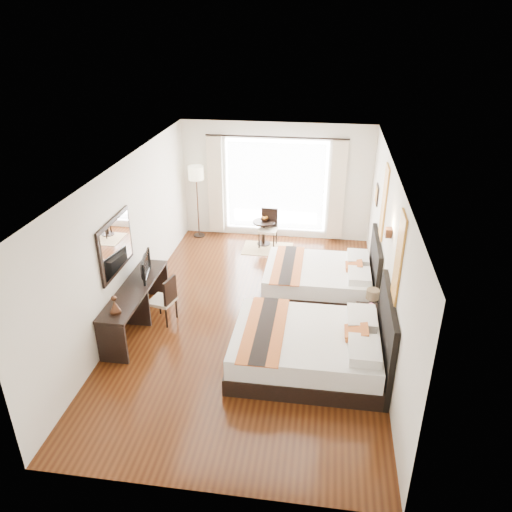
# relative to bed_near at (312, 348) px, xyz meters

# --- Properties ---
(floor) EXTENTS (4.50, 7.50, 0.01)m
(floor) POSITION_rel_bed_near_xyz_m (-1.13, 1.25, -0.35)
(floor) COLOR #37180A
(floor) RESTS_ON ground
(ceiling) EXTENTS (4.50, 7.50, 0.02)m
(ceiling) POSITION_rel_bed_near_xyz_m (-1.13, 1.25, 2.45)
(ceiling) COLOR white
(ceiling) RESTS_ON wall_headboard
(wall_headboard) EXTENTS (0.01, 7.50, 2.80)m
(wall_headboard) POSITION_rel_bed_near_xyz_m (1.12, 1.25, 1.06)
(wall_headboard) COLOR silver
(wall_headboard) RESTS_ON floor
(wall_desk) EXTENTS (0.01, 7.50, 2.80)m
(wall_desk) POSITION_rel_bed_near_xyz_m (-3.37, 1.25, 1.06)
(wall_desk) COLOR silver
(wall_desk) RESTS_ON floor
(wall_window) EXTENTS (4.50, 0.01, 2.80)m
(wall_window) POSITION_rel_bed_near_xyz_m (-1.13, 4.99, 1.06)
(wall_window) COLOR silver
(wall_window) RESTS_ON floor
(wall_entry) EXTENTS (4.50, 0.01, 2.80)m
(wall_entry) POSITION_rel_bed_near_xyz_m (-1.13, -2.50, 1.06)
(wall_entry) COLOR silver
(wall_entry) RESTS_ON floor
(window_glass) EXTENTS (2.40, 0.02, 2.20)m
(window_glass) POSITION_rel_bed_near_xyz_m (-1.13, 4.98, 0.96)
(window_glass) COLOR white
(window_glass) RESTS_ON wall_window
(sheer_curtain) EXTENTS (2.30, 0.02, 2.10)m
(sheer_curtain) POSITION_rel_bed_near_xyz_m (-1.13, 4.92, 0.96)
(sheer_curtain) COLOR white
(sheer_curtain) RESTS_ON wall_window
(drape_left) EXTENTS (0.35, 0.14, 2.35)m
(drape_left) POSITION_rel_bed_near_xyz_m (-2.58, 4.88, 0.94)
(drape_left) COLOR beige
(drape_left) RESTS_ON floor
(drape_right) EXTENTS (0.35, 0.14, 2.35)m
(drape_right) POSITION_rel_bed_near_xyz_m (0.32, 4.88, 0.94)
(drape_right) COLOR beige
(drape_right) RESTS_ON floor
(art_panel_near) EXTENTS (0.03, 0.50, 1.35)m
(art_panel_near) POSITION_rel_bed_near_xyz_m (1.10, -0.00, 1.61)
(art_panel_near) COLOR #973416
(art_panel_near) RESTS_ON wall_headboard
(art_panel_far) EXTENTS (0.03, 0.50, 1.35)m
(art_panel_far) POSITION_rel_bed_near_xyz_m (1.10, 2.34, 1.61)
(art_panel_far) COLOR #973416
(art_panel_far) RESTS_ON wall_headboard
(wall_sconce) EXTENTS (0.10, 0.14, 0.14)m
(wall_sconce) POSITION_rel_bed_near_xyz_m (1.06, 1.02, 1.58)
(wall_sconce) COLOR #3F2416
(wall_sconce) RESTS_ON wall_headboard
(mirror_frame) EXTENTS (0.04, 1.25, 0.95)m
(mirror_frame) POSITION_rel_bed_near_xyz_m (-3.35, 0.71, 1.21)
(mirror_frame) COLOR black
(mirror_frame) RESTS_ON wall_desk
(mirror_glass) EXTENTS (0.01, 1.12, 0.82)m
(mirror_glass) POSITION_rel_bed_near_xyz_m (-3.32, 0.71, 1.21)
(mirror_glass) COLOR white
(mirror_glass) RESTS_ON mirror_frame
(bed_near) EXTENTS (2.37, 1.85, 1.34)m
(bed_near) POSITION_rel_bed_near_xyz_m (0.00, 0.00, 0.00)
(bed_near) COLOR black
(bed_near) RESTS_ON floor
(bed_far) EXTENTS (2.16, 1.68, 1.22)m
(bed_far) POSITION_rel_bed_near_xyz_m (0.10, 2.34, -0.03)
(bed_far) COLOR black
(bed_far) RESTS_ON floor
(nightstand) EXTENTS (0.41, 0.50, 0.48)m
(nightstand) POSITION_rel_bed_near_xyz_m (0.90, 1.02, -0.10)
(nightstand) COLOR black
(nightstand) RESTS_ON floor
(table_lamp) EXTENTS (0.22, 0.22, 0.35)m
(table_lamp) POSITION_rel_bed_near_xyz_m (0.94, 1.07, 0.39)
(table_lamp) COLOR black
(table_lamp) RESTS_ON nightstand
(vase) EXTENTS (0.15, 0.15, 0.14)m
(vase) POSITION_rel_bed_near_xyz_m (0.91, 0.82, 0.22)
(vase) COLOR black
(vase) RESTS_ON nightstand
(console_desk) EXTENTS (0.50, 2.20, 0.76)m
(console_desk) POSITION_rel_bed_near_xyz_m (-3.12, 0.71, 0.03)
(console_desk) COLOR black
(console_desk) RESTS_ON floor
(television) EXTENTS (0.24, 0.72, 0.41)m
(television) POSITION_rel_bed_near_xyz_m (-3.10, 1.13, 0.62)
(television) COLOR black
(television) RESTS_ON console_desk
(bronze_figurine) EXTENTS (0.22, 0.22, 0.27)m
(bronze_figurine) POSITION_rel_bed_near_xyz_m (-3.12, -0.09, 0.55)
(bronze_figurine) COLOR #3F2416
(bronze_figurine) RESTS_ON console_desk
(desk_chair) EXTENTS (0.49, 0.49, 0.89)m
(desk_chair) POSITION_rel_bed_near_xyz_m (-2.69, 0.91, -0.07)
(desk_chair) COLOR beige
(desk_chair) RESTS_ON floor
(floor_lamp) EXTENTS (0.36, 0.36, 1.78)m
(floor_lamp) POSITION_rel_bed_near_xyz_m (-3.00, 4.70, 1.16)
(floor_lamp) COLOR black
(floor_lamp) RESTS_ON floor
(side_table) EXTENTS (0.52, 0.52, 0.60)m
(side_table) POSITION_rel_bed_near_xyz_m (-1.34, 4.44, -0.05)
(side_table) COLOR black
(side_table) RESTS_ON floor
(fruit_bowl) EXTENTS (0.23, 0.23, 0.05)m
(fruit_bowl) POSITION_rel_bed_near_xyz_m (-1.33, 4.47, 0.28)
(fruit_bowl) COLOR #49281A
(fruit_bowl) RESTS_ON side_table
(window_chair) EXTENTS (0.44, 0.44, 0.89)m
(window_chair) POSITION_rel_bed_near_xyz_m (-1.23, 4.37, -0.07)
(window_chair) COLOR beige
(window_chair) RESTS_ON floor
(jute_rug) EXTENTS (1.16, 0.80, 0.01)m
(jute_rug) POSITION_rel_bed_near_xyz_m (-1.22, 4.19, -0.34)
(jute_rug) COLOR tan
(jute_rug) RESTS_ON floor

